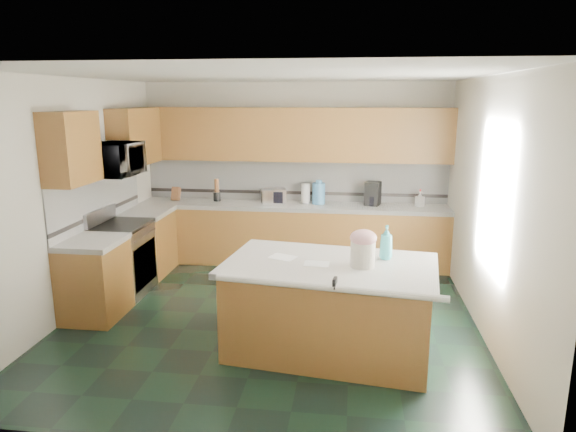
# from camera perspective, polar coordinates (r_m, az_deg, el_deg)

# --- Properties ---
(floor) EXTENTS (4.60, 4.60, 0.00)m
(floor) POSITION_cam_1_polar(r_m,az_deg,el_deg) (6.05, -1.87, -11.11)
(floor) COLOR black
(floor) RESTS_ON ground
(ceiling) EXTENTS (4.60, 4.60, 0.00)m
(ceiling) POSITION_cam_1_polar(r_m,az_deg,el_deg) (5.52, -2.08, 15.39)
(ceiling) COLOR white
(ceiling) RESTS_ON ground
(wall_back) EXTENTS (4.60, 0.04, 2.70)m
(wall_back) POSITION_cam_1_polar(r_m,az_deg,el_deg) (7.89, 0.74, 4.87)
(wall_back) COLOR beige
(wall_back) RESTS_ON ground
(wall_front) EXTENTS (4.60, 0.04, 2.70)m
(wall_front) POSITION_cam_1_polar(r_m,az_deg,el_deg) (3.44, -8.20, -6.19)
(wall_front) COLOR beige
(wall_front) RESTS_ON ground
(wall_left) EXTENTS (0.04, 4.60, 2.70)m
(wall_left) POSITION_cam_1_polar(r_m,az_deg,el_deg) (6.42, -22.88, 1.93)
(wall_left) COLOR beige
(wall_left) RESTS_ON ground
(wall_right) EXTENTS (0.04, 4.60, 2.70)m
(wall_right) POSITION_cam_1_polar(r_m,az_deg,el_deg) (5.74, 21.55, 0.83)
(wall_right) COLOR beige
(wall_right) RESTS_ON ground
(back_base_cab) EXTENTS (4.60, 0.60, 0.86)m
(back_base_cab) POSITION_cam_1_polar(r_m,az_deg,el_deg) (7.77, 0.45, -2.20)
(back_base_cab) COLOR #533413
(back_base_cab) RESTS_ON ground
(back_countertop) EXTENTS (4.60, 0.64, 0.06)m
(back_countertop) POSITION_cam_1_polar(r_m,az_deg,el_deg) (7.66, 0.45, 1.12)
(back_countertop) COLOR white
(back_countertop) RESTS_ON back_base_cab
(back_upper_cab) EXTENTS (4.60, 0.33, 0.78)m
(back_upper_cab) POSITION_cam_1_polar(r_m,az_deg,el_deg) (7.65, 0.59, 9.05)
(back_upper_cab) COLOR #533413
(back_upper_cab) RESTS_ON wall_back
(back_backsplash) EXTENTS (4.60, 0.02, 0.63)m
(back_backsplash) POSITION_cam_1_polar(r_m,az_deg,el_deg) (7.88, 0.71, 4.01)
(back_backsplash) COLOR silver
(back_backsplash) RESTS_ON back_countertop
(back_accent_band) EXTENTS (4.60, 0.01, 0.05)m
(back_accent_band) POSITION_cam_1_polar(r_m,az_deg,el_deg) (7.91, 0.70, 2.61)
(back_accent_band) COLOR black
(back_accent_band) RESTS_ON back_countertop
(left_base_cab_rear) EXTENTS (0.60, 0.82, 0.86)m
(left_base_cab_rear) POSITION_cam_1_polar(r_m,az_deg,el_deg) (7.61, -15.37, -3.01)
(left_base_cab_rear) COLOR #533413
(left_base_cab_rear) RESTS_ON ground
(left_counter_rear) EXTENTS (0.64, 0.82, 0.06)m
(left_counter_rear) POSITION_cam_1_polar(r_m,az_deg,el_deg) (7.50, -15.58, 0.37)
(left_counter_rear) COLOR white
(left_counter_rear) RESTS_ON left_base_cab_rear
(left_base_cab_front) EXTENTS (0.60, 0.72, 0.86)m
(left_base_cab_front) POSITION_cam_1_polar(r_m,az_deg,el_deg) (6.29, -20.68, -6.78)
(left_base_cab_front) COLOR #533413
(left_base_cab_front) RESTS_ON ground
(left_counter_front) EXTENTS (0.64, 0.72, 0.06)m
(left_counter_front) POSITION_cam_1_polar(r_m,az_deg,el_deg) (6.16, -21.03, -2.74)
(left_counter_front) COLOR white
(left_counter_front) RESTS_ON left_base_cab_front
(left_backsplash) EXTENTS (0.02, 2.30, 0.63)m
(left_backsplash) POSITION_cam_1_polar(r_m,az_deg,el_deg) (6.90, -20.31, 1.88)
(left_backsplash) COLOR silver
(left_backsplash) RESTS_ON wall_left
(left_accent_band) EXTENTS (0.01, 2.30, 0.05)m
(left_accent_band) POSITION_cam_1_polar(r_m,az_deg,el_deg) (6.93, -20.14, 0.30)
(left_accent_band) COLOR black
(left_accent_band) RESTS_ON wall_left
(left_upper_cab_rear) EXTENTS (0.33, 1.09, 0.78)m
(left_upper_cab_rear) POSITION_cam_1_polar(r_m,az_deg,el_deg) (7.52, -16.63, 8.45)
(left_upper_cab_rear) COLOR #533413
(left_upper_cab_rear) RESTS_ON wall_left
(left_upper_cab_front) EXTENTS (0.33, 0.72, 0.78)m
(left_upper_cab_front) POSITION_cam_1_polar(r_m,az_deg,el_deg) (6.04, -22.98, 6.96)
(left_upper_cab_front) COLOR #533413
(left_upper_cab_front) RESTS_ON wall_left
(range_body) EXTENTS (0.60, 0.76, 0.88)m
(range_body) POSITION_cam_1_polar(r_m,az_deg,el_deg) (6.92, -17.86, -4.70)
(range_body) COLOR #B7B7BC
(range_body) RESTS_ON ground
(range_oven_door) EXTENTS (0.02, 0.68, 0.55)m
(range_oven_door) POSITION_cam_1_polar(r_m,az_deg,el_deg) (6.81, -15.62, -5.18)
(range_oven_door) COLOR black
(range_oven_door) RESTS_ON range_body
(range_cooktop) EXTENTS (0.62, 0.78, 0.04)m
(range_cooktop) POSITION_cam_1_polar(r_m,az_deg,el_deg) (6.79, -18.13, -1.00)
(range_cooktop) COLOR black
(range_cooktop) RESTS_ON range_body
(range_handle) EXTENTS (0.02, 0.66, 0.02)m
(range_handle) POSITION_cam_1_polar(r_m,az_deg,el_deg) (6.69, -15.58, -2.10)
(range_handle) COLOR #B7B7BC
(range_handle) RESTS_ON range_body
(range_backguard) EXTENTS (0.06, 0.76, 0.18)m
(range_backguard) POSITION_cam_1_polar(r_m,az_deg,el_deg) (6.88, -20.16, 0.04)
(range_backguard) COLOR #B7B7BC
(range_backguard) RESTS_ON range_body
(microwave) EXTENTS (0.50, 0.73, 0.41)m
(microwave) POSITION_cam_1_polar(r_m,az_deg,el_deg) (6.65, -18.64, 5.97)
(microwave) COLOR #B7B7BC
(microwave) RESTS_ON wall_left
(island_base) EXTENTS (2.04, 1.34, 0.86)m
(island_base) POSITION_cam_1_polar(r_m,az_deg,el_deg) (5.15, 4.59, -10.37)
(island_base) COLOR #533413
(island_base) RESTS_ON ground
(island_top) EXTENTS (2.15, 1.45, 0.06)m
(island_top) POSITION_cam_1_polar(r_m,az_deg,el_deg) (4.99, 4.69, -5.51)
(island_top) COLOR white
(island_top) RESTS_ON island_base
(island_bullnose) EXTENTS (2.00, 0.33, 0.06)m
(island_bullnose) POSITION_cam_1_polar(r_m,az_deg,el_deg) (4.43, 4.32, -7.96)
(island_bullnose) COLOR white
(island_bullnose) RESTS_ON island_base
(treat_jar) EXTENTS (0.29, 0.29, 0.24)m
(treat_jar) POSITION_cam_1_polar(r_m,az_deg,el_deg) (4.87, 8.31, -4.22)
(treat_jar) COLOR silver
(treat_jar) RESTS_ON island_top
(treat_jar_lid) EXTENTS (0.25, 0.25, 0.16)m
(treat_jar_lid) POSITION_cam_1_polar(r_m,az_deg,el_deg) (4.82, 8.37, -2.42)
(treat_jar_lid) COLOR #D29098
(treat_jar_lid) RESTS_ON treat_jar
(treat_jar_knob) EXTENTS (0.08, 0.03, 0.03)m
(treat_jar_knob) POSITION_cam_1_polar(r_m,az_deg,el_deg) (4.81, 8.39, -1.82)
(treat_jar_knob) COLOR tan
(treat_jar_knob) RESTS_ON treat_jar_lid
(treat_jar_knob_end_l) EXTENTS (0.04, 0.04, 0.04)m
(treat_jar_knob_end_l) POSITION_cam_1_polar(r_m,az_deg,el_deg) (4.81, 7.89, -1.80)
(treat_jar_knob_end_l) COLOR tan
(treat_jar_knob_end_l) RESTS_ON treat_jar_lid
(treat_jar_knob_end_r) EXTENTS (0.04, 0.04, 0.04)m
(treat_jar_knob_end_r) POSITION_cam_1_polar(r_m,az_deg,el_deg) (4.81, 8.89, -1.83)
(treat_jar_knob_end_r) COLOR tan
(treat_jar_knob_end_r) RESTS_ON treat_jar_lid
(soap_bottle_island) EXTENTS (0.15, 0.15, 0.34)m
(soap_bottle_island) POSITION_cam_1_polar(r_m,az_deg,el_deg) (5.12, 10.87, -2.89)
(soap_bottle_island) COLOR teal
(soap_bottle_island) RESTS_ON island_top
(paper_sheet_a) EXTENTS (0.25, 0.19, 0.00)m
(paper_sheet_a) POSITION_cam_1_polar(r_m,az_deg,el_deg) (4.93, 3.20, -5.32)
(paper_sheet_a) COLOR white
(paper_sheet_a) RESTS_ON island_top
(paper_sheet_b) EXTENTS (0.31, 0.28, 0.00)m
(paper_sheet_b) POSITION_cam_1_polar(r_m,az_deg,el_deg) (5.12, -0.59, -4.59)
(paper_sheet_b) COLOR white
(paper_sheet_b) RESTS_ON island_top
(clamp_body) EXTENTS (0.04, 0.10, 0.09)m
(clamp_body) POSITION_cam_1_polar(r_m,az_deg,el_deg) (4.43, 5.22, -7.41)
(clamp_body) COLOR black
(clamp_body) RESTS_ON island_top
(clamp_handle) EXTENTS (0.02, 0.07, 0.02)m
(clamp_handle) POSITION_cam_1_polar(r_m,az_deg,el_deg) (4.38, 5.19, -7.93)
(clamp_handle) COLOR black
(clamp_handle) RESTS_ON island_top
(knife_block) EXTENTS (0.13, 0.16, 0.23)m
(knife_block) POSITION_cam_1_polar(r_m,az_deg,el_deg) (8.10, -12.35, 2.43)
(knife_block) COLOR #472814
(knife_block) RESTS_ON back_countertop
(utensil_crock) EXTENTS (0.11, 0.11, 0.14)m
(utensil_crock) POSITION_cam_1_polar(r_m,az_deg,el_deg) (7.94, -7.90, 2.15)
(utensil_crock) COLOR black
(utensil_crock) RESTS_ON back_countertop
(utensil_bundle) EXTENTS (0.06, 0.06, 0.20)m
(utensil_bundle) POSITION_cam_1_polar(r_m,az_deg,el_deg) (7.91, -7.94, 3.37)
(utensil_bundle) COLOR #472814
(utensil_bundle) RESTS_ON utensil_crock
(toaster_oven) EXTENTS (0.42, 0.34, 0.21)m
(toaster_oven) POSITION_cam_1_polar(r_m,az_deg,el_deg) (7.72, -1.65, 2.24)
(toaster_oven) COLOR #B7B7BC
(toaster_oven) RESTS_ON back_countertop
(toaster_oven_door) EXTENTS (0.32, 0.01, 0.17)m
(toaster_oven_door) POSITION_cam_1_polar(r_m,az_deg,el_deg) (7.61, -1.79, 2.07)
(toaster_oven_door) COLOR black
(toaster_oven_door) RESTS_ON toaster_oven
(paper_towel) EXTENTS (0.13, 0.13, 0.30)m
(paper_towel) POSITION_cam_1_polar(r_m,az_deg,el_deg) (7.70, 1.98, 2.53)
(paper_towel) COLOR white
(paper_towel) RESTS_ON back_countertop
(paper_towel_base) EXTENTS (0.20, 0.20, 0.01)m
(paper_towel_base) POSITION_cam_1_polar(r_m,az_deg,el_deg) (7.73, 1.97, 1.51)
(paper_towel_base) COLOR #B7B7BC
(paper_towel_base) RESTS_ON back_countertop
(water_jug) EXTENTS (0.19, 0.19, 0.32)m
(water_jug) POSITION_cam_1_polar(r_m,az_deg,el_deg) (7.65, 3.42, 2.51)
(water_jug) COLOR teal
(water_jug) RESTS_ON back_countertop
(water_jug_neck) EXTENTS (0.09, 0.09, 0.05)m
(water_jug_neck) POSITION_cam_1_polar(r_m,az_deg,el_deg) (7.62, 3.44, 3.85)
(water_jug_neck) COLOR teal
(water_jug_neck) RESTS_ON water_jug
(coffee_maker) EXTENTS (0.26, 0.27, 0.35)m
(coffee_maker) POSITION_cam_1_polar(r_m,az_deg,el_deg) (7.65, 9.41, 2.49)
(coffee_maker) COLOR black
(coffee_maker) RESTS_ON back_countertop
(coffee_carafe) EXTENTS (0.14, 0.14, 0.14)m
(coffee_carafe) POSITION_cam_1_polar(r_m,az_deg,el_deg) (7.62, 9.39, 1.67)
(coffee_carafe) COLOR black
(coffee_carafe) RESTS_ON back_countertop
(soap_bottle_back) EXTENTS (0.14, 0.14, 0.23)m
(soap_bottle_back) POSITION_cam_1_polar(r_m,az_deg,el_deg) (7.69, 14.44, 1.84)
(soap_bottle_back) COLOR white
(soap_bottle_back) RESTS_ON back_countertop
(soap_back_cap) EXTENTS (0.02, 0.02, 0.03)m
(soap_back_cap) POSITION_cam_1_polar(r_m,az_deg,el_deg) (7.67, 14.49, 2.78)
(soap_back_cap) COLOR red
(soap_back_cap) RESTS_ON soap_bottle_back
(window_light_proxy) EXTENTS (0.02, 1.40, 1.10)m
(window_light_proxy) POSITION_cam_1_polar(r_m,az_deg,el_deg) (5.51, 21.87, 1.93)
(window_light_proxy) COLOR white
(window_light_proxy) RESTS_ON wall_right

